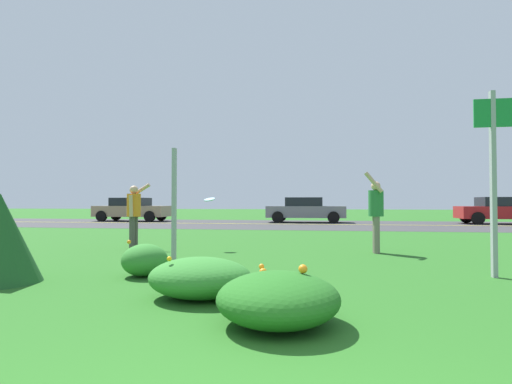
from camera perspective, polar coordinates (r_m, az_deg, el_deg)
name	(u,v)px	position (r m, az deg, el deg)	size (l,w,h in m)	color
ground_plane	(313,244)	(11.66, 7.86, -7.13)	(120.00, 120.00, 0.00)	#26601E
highway_strip	(318,224)	(21.94, 8.53, -4.46)	(120.00, 9.60, 0.01)	#38383A
highway_center_stripe	(318,224)	(21.94, 8.53, -4.45)	(120.00, 0.16, 0.00)	yellow
daylily_clump_mid_center	(200,278)	(5.11, -7.74, -11.67)	(1.26, 1.07, 0.53)	#337F2D
daylily_clump_front_right	(145,260)	(6.76, -15.15, -9.07)	(0.71, 0.75, 0.56)	#337F2D
daylily_clump_mid_right	(278,299)	(4.01, 3.10, -14.51)	(1.17, 1.28, 0.56)	#23661E
sign_post_near_path	(174,204)	(8.29, -11.28, -1.69)	(0.07, 0.10, 2.23)	#93969B
sign_post_by_roadside	(493,165)	(7.35, 29.99, 3.29)	(0.56, 0.10, 2.89)	#93969B
evergreen_shrub_side	(0,238)	(6.99, -31.93, -5.43)	(1.15, 1.15, 1.29)	#1E5123
person_thrower_orange_shirt	(134,211)	(10.77, -16.55, -2.51)	(0.51, 0.49, 1.65)	orange
person_catcher_green_shirt	(376,210)	(9.81, 16.26, -2.39)	(0.45, 0.49, 1.85)	#287038
frisbee_pale_blue	(210,199)	(10.22, -6.46, -1.04)	(0.28, 0.27, 0.13)	#ADD6E5
car_tan_leftmost	(132,209)	(26.80, -16.81, -2.30)	(4.50, 2.00, 1.45)	#937F60
car_gray_center_left	(306,210)	(24.09, 6.88, -2.45)	(4.50, 2.00, 1.45)	slate
car_red_center_right	(502,210)	(25.89, 30.90, -2.18)	(4.50, 2.00, 1.45)	maroon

